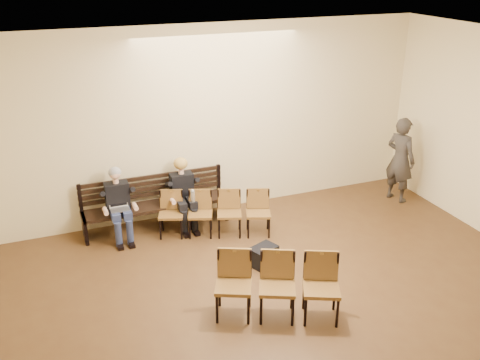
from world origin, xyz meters
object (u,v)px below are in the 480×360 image
(seated_woman, at_px, (184,196))
(water_bottle, at_px, (193,202))
(chair_row_back, at_px, (277,288))
(laptop, at_px, (120,210))
(seated_man, at_px, (119,205))
(bench, at_px, (157,216))
(bag, at_px, (263,256))
(chair_row_front, at_px, (215,214))
(passerby, at_px, (401,153))

(seated_woman, xyz_separation_m, water_bottle, (0.09, -0.26, -0.01))
(chair_row_back, bearing_deg, laptop, 143.32)
(seated_man, bearing_deg, bench, 10.29)
(bag, height_order, chair_row_front, chair_row_front)
(chair_row_front, bearing_deg, passerby, 20.55)
(laptop, xyz_separation_m, passerby, (5.42, -0.35, 0.42))
(seated_woman, relative_size, chair_row_front, 0.60)
(bench, distance_m, chair_row_front, 1.11)
(seated_man, relative_size, water_bottle, 5.08)
(laptop, relative_size, water_bottle, 1.33)
(passerby, bearing_deg, bag, 92.36)
(seated_man, distance_m, chair_row_back, 3.41)
(bench, relative_size, bag, 6.11)
(bag, bearing_deg, passerby, 20.08)
(bench, relative_size, water_bottle, 11.03)
(seated_man, relative_size, laptop, 3.83)
(seated_woman, height_order, bag, seated_woman)
(water_bottle, relative_size, chair_row_front, 0.12)
(bench, height_order, passerby, passerby)
(water_bottle, bearing_deg, bag, -64.75)
(seated_man, height_order, seated_woman, seated_man)
(water_bottle, xyz_separation_m, passerby, (4.17, -0.22, 0.41))
(passerby, relative_size, chair_row_back, 1.19)
(seated_woman, height_order, chair_row_back, seated_woman)
(chair_row_front, xyz_separation_m, chair_row_back, (0.03, -2.49, 0.06))
(seated_woman, xyz_separation_m, bag, (0.79, -1.75, -0.42))
(water_bottle, xyz_separation_m, bag, (0.70, -1.48, -0.41))
(bench, bearing_deg, laptop, -159.36)
(chair_row_front, bearing_deg, seated_man, -179.08)
(chair_row_front, bearing_deg, laptop, -174.59)
(bag, relative_size, chair_row_front, 0.22)
(bench, height_order, chair_row_front, chair_row_front)
(bag, bearing_deg, water_bottle, 115.25)
(passerby, distance_m, chair_row_front, 3.91)
(laptop, relative_size, passerby, 0.16)
(passerby, bearing_deg, water_bottle, 69.33)
(seated_man, xyz_separation_m, seated_woman, (1.15, 0.00, -0.02))
(seated_woman, distance_m, laptop, 1.16)
(bench, bearing_deg, seated_man, -169.71)
(bench, height_order, laptop, laptop)
(laptop, height_order, chair_row_front, chair_row_front)
(bench, bearing_deg, passerby, -7.20)
(bag, height_order, passerby, passerby)
(water_bottle, bearing_deg, laptop, 173.87)
(water_bottle, relative_size, passerby, 0.12)
(passerby, bearing_deg, chair_row_front, 73.03)
(laptop, bearing_deg, water_bottle, 1.01)
(seated_woman, bearing_deg, chair_row_front, -52.86)
(seated_man, xyz_separation_m, water_bottle, (1.24, -0.26, -0.03))
(laptop, distance_m, chair_row_front, 1.61)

